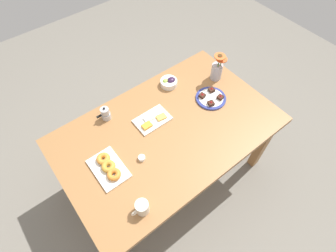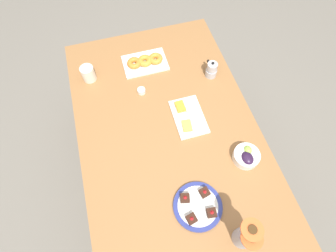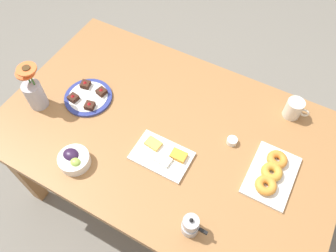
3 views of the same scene
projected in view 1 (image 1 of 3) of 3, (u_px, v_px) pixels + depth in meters
ground_plane at (168, 173)px, 2.51m from camera, size 6.00×6.00×0.00m
dining_table at (168, 136)px, 1.97m from camera, size 1.60×1.00×0.74m
coffee_mug at (142, 207)px, 1.53m from camera, size 0.12×0.08×0.10m
grape_bowl at (169, 82)px, 2.14m from camera, size 0.14×0.14×0.07m
cheese_platter at (152, 120)px, 1.94m from camera, size 0.26×0.17×0.03m
croissant_platter at (108, 167)px, 1.71m from camera, size 0.19×0.28×0.05m
jam_cup_honey at (142, 158)px, 1.75m from camera, size 0.05×0.05×0.03m
dessert_plate at (211, 98)px, 2.06m from camera, size 0.24×0.24×0.05m
flower_vase at (217, 70)px, 2.13m from camera, size 0.12×0.11×0.25m
moka_pot at (106, 114)px, 1.92m from camera, size 0.11×0.07×0.12m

